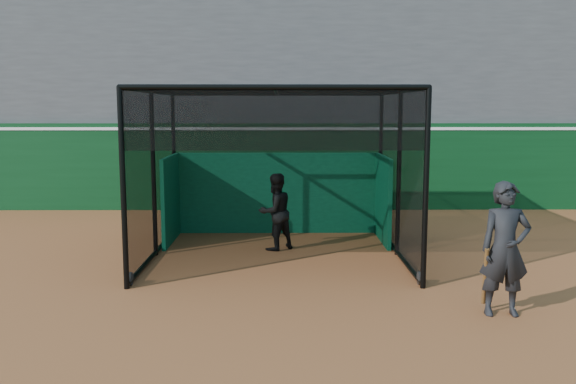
{
  "coord_description": "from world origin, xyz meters",
  "views": [
    {
      "loc": [
        0.15,
        -9.16,
        2.95
      ],
      "look_at": [
        0.24,
        2.0,
        1.4
      ],
      "focal_mm": 38.0,
      "sensor_mm": 36.0,
      "label": 1
    }
  ],
  "objects": [
    {
      "name": "ground",
      "position": [
        0.0,
        0.0,
        0.0
      ],
      "size": [
        120.0,
        120.0,
        0.0
      ],
      "primitive_type": "plane",
      "color": "brown",
      "rests_on": "ground"
    },
    {
      "name": "outfield_wall",
      "position": [
        0.0,
        8.5,
        1.29
      ],
      "size": [
        50.0,
        0.5,
        2.5
      ],
      "color": "#0A3716",
      "rests_on": "ground"
    },
    {
      "name": "grandstand",
      "position": [
        0.0,
        12.27,
        4.48
      ],
      "size": [
        50.0,
        7.85,
        8.95
      ],
      "color": "#4C4C4F",
      "rests_on": "ground"
    },
    {
      "name": "batting_cage",
      "position": [
        0.02,
        2.88,
        1.63
      ],
      "size": [
        4.97,
        4.71,
        3.27
      ],
      "color": "black",
      "rests_on": "ground"
    },
    {
      "name": "batter",
      "position": [
        -0.01,
        3.32,
        0.8
      ],
      "size": [
        0.99,
        0.95,
        1.6
      ],
      "primitive_type": "imported",
      "rotation": [
        0.0,
        0.0,
        3.78
      ],
      "color": "black",
      "rests_on": "ground"
    },
    {
      "name": "on_deck_player",
      "position": [
        3.3,
        -0.76,
        0.96
      ],
      "size": [
        0.71,
        0.48,
        1.93
      ],
      "color": "black",
      "rests_on": "ground"
    }
  ]
}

